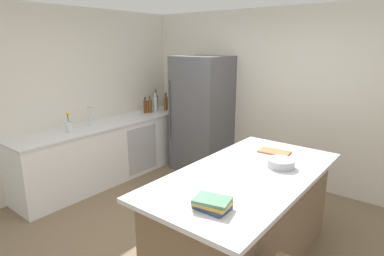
{
  "coord_description": "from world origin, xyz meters",
  "views": [
    {
      "loc": [
        1.89,
        -2.33,
        2.09
      ],
      "look_at": [
        -0.65,
        0.87,
        1.0
      ],
      "focal_mm": 29.86,
      "sensor_mm": 36.0,
      "label": 1
    }
  ],
  "objects": [
    {
      "name": "counter_run_left",
      "position": [
        -2.08,
        0.62,
        0.46
      ],
      "size": [
        0.67,
        3.0,
        0.91
      ],
      "color": "white",
      "rests_on": "ground_plane"
    },
    {
      "name": "whiskey_bottle",
      "position": [
        -2.11,
        1.52,
        1.02
      ],
      "size": [
        0.08,
        0.08,
        0.29
      ],
      "color": "brown",
      "rests_on": "counter_run_left"
    },
    {
      "name": "kitchen_island",
      "position": [
        0.58,
        0.14,
        0.47
      ],
      "size": [
        1.09,
        2.15,
        0.93
      ],
      "color": "#7A6047",
      "rests_on": "ground_plane"
    },
    {
      "name": "olive_oil_bottle",
      "position": [
        -2.08,
        1.91,
        1.03
      ],
      "size": [
        0.06,
        0.06,
        0.3
      ],
      "color": "olive",
      "rests_on": "counter_run_left"
    },
    {
      "name": "hot_sauce_bottle",
      "position": [
        -2.01,
        2.0,
        0.99
      ],
      "size": [
        0.05,
        0.05,
        0.21
      ],
      "color": "red",
      "rests_on": "counter_run_left"
    },
    {
      "name": "ground_plane",
      "position": [
        0.0,
        0.0,
        0.0
      ],
      "size": [
        7.2,
        7.2,
        0.0
      ],
      "primitive_type": "plane",
      "color": "#7A664C"
    },
    {
      "name": "wall_rear",
      "position": [
        0.0,
        2.25,
        1.3
      ],
      "size": [
        6.0,
        0.1,
        2.6
      ],
      "primitive_type": "cube",
      "color": "silver",
      "rests_on": "ground_plane"
    },
    {
      "name": "wall_left",
      "position": [
        -2.45,
        0.0,
        1.3
      ],
      "size": [
        0.1,
        6.0,
        2.6
      ],
      "primitive_type": "cube",
      "color": "silver",
      "rests_on": "ground_plane"
    },
    {
      "name": "syrup_bottle",
      "position": [
        -2.13,
        1.43,
        1.02
      ],
      "size": [
        0.06,
        0.06,
        0.28
      ],
      "color": "#5B3319",
      "rests_on": "counter_run_left"
    },
    {
      "name": "refrigerator",
      "position": [
        -1.2,
        1.83,
        0.95
      ],
      "size": [
        0.83,
        0.77,
        1.89
      ],
      "color": "#56565B",
      "rests_on": "ground_plane"
    },
    {
      "name": "soda_bottle",
      "position": [
        -2.07,
        1.62,
        1.05
      ],
      "size": [
        0.07,
        0.07,
        0.36
      ],
      "color": "silver",
      "rests_on": "counter_run_left"
    },
    {
      "name": "flower_vase",
      "position": [
        -2.04,
        -0.08,
        1.0
      ],
      "size": [
        0.09,
        0.09,
        0.29
      ],
      "color": "silver",
      "rests_on": "counter_run_left"
    },
    {
      "name": "vinegar_bottle",
      "position": [
        -2.01,
        1.8,
        1.02
      ],
      "size": [
        0.05,
        0.05,
        0.3
      ],
      "color": "#994C23",
      "rests_on": "counter_run_left"
    },
    {
      "name": "sink_faucet",
      "position": [
        -2.13,
        0.31,
        1.07
      ],
      "size": [
        0.15,
        0.05,
        0.3
      ],
      "color": "silver",
      "rests_on": "counter_run_left"
    },
    {
      "name": "cookbook_stack",
      "position": [
        0.71,
        -0.61,
        0.97
      ],
      "size": [
        0.29,
        0.24,
        0.08
      ],
      "color": "#334770",
      "rests_on": "kitchen_island"
    },
    {
      "name": "wine_bottle",
      "position": [
        -2.15,
        1.72,
        1.05
      ],
      "size": [
        0.07,
        0.07,
        0.38
      ],
      "color": "#19381E",
      "rests_on": "counter_run_left"
    },
    {
      "name": "cutting_board",
      "position": [
        0.54,
        0.82,
        0.94
      ],
      "size": [
        0.34,
        0.22,
        0.02
      ],
      "color": "#9E7042",
      "rests_on": "kitchen_island"
    },
    {
      "name": "mixing_bowl",
      "position": [
        0.77,
        0.46,
        0.97
      ],
      "size": [
        0.26,
        0.26,
        0.08
      ],
      "color": "#B2B5BA",
      "rests_on": "kitchen_island"
    }
  ]
}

